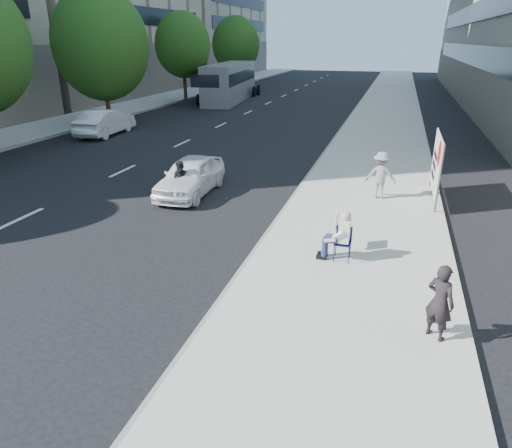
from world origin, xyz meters
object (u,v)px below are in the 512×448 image
(white_sedan_mid, at_px, (105,122))
(seated_protester, at_px, (339,233))
(white_sedan_near, at_px, (190,176))
(motorcycle, at_px, (182,183))
(pedestrian_woman, at_px, (440,302))
(bus, at_px, (230,82))
(jogger, at_px, (381,175))
(protest_banner, at_px, (437,163))

(white_sedan_mid, bearing_deg, seated_protester, 135.89)
(seated_protester, xyz_separation_m, white_sedan_near, (-5.96, 4.23, -0.19))
(white_sedan_near, relative_size, motorcycle, 1.95)
(pedestrian_woman, distance_m, bus, 37.53)
(jogger, xyz_separation_m, bus, (-14.81, 25.79, 0.67))
(jogger, bearing_deg, white_sedan_near, 7.37)
(white_sedan_near, bearing_deg, bus, 104.96)
(jogger, relative_size, white_sedan_near, 0.41)
(white_sedan_mid, distance_m, bus, 18.03)
(bus, bearing_deg, protest_banner, -63.58)
(pedestrian_woman, relative_size, white_sedan_mid, 0.33)
(pedestrian_woman, relative_size, white_sedan_near, 0.37)
(seated_protester, bearing_deg, motorcycle, 149.91)
(jogger, xyz_separation_m, white_sedan_mid, (-16.29, 7.85, -0.21))
(seated_protester, height_order, jogger, jogger)
(motorcycle, xyz_separation_m, bus, (-8.12, 27.64, 1.00))
(seated_protester, xyz_separation_m, protest_banner, (2.55, 5.81, 0.53))
(pedestrian_woman, xyz_separation_m, white_sedan_near, (-8.14, 6.99, -0.22))
(seated_protester, relative_size, protest_banner, 0.43)
(pedestrian_woman, distance_m, white_sedan_mid, 23.79)
(seated_protester, relative_size, white_sedan_near, 0.33)
(white_sedan_near, xyz_separation_m, motorcycle, (0.03, -0.79, -0.04))
(white_sedan_near, height_order, motorcycle, motorcycle)
(jogger, relative_size, bus, 0.13)
(jogger, bearing_deg, protest_banner, -164.93)
(seated_protester, relative_size, motorcycle, 0.64)
(white_sedan_near, bearing_deg, protest_banner, 8.73)
(jogger, xyz_separation_m, white_sedan_near, (-6.72, -1.05, -0.29))
(pedestrian_woman, bearing_deg, white_sedan_near, -4.08)
(jogger, bearing_deg, white_sedan_mid, -27.24)
(seated_protester, relative_size, white_sedan_mid, 0.28)
(seated_protester, distance_m, bus, 34.11)
(seated_protester, height_order, bus, bus)
(motorcycle, distance_m, bus, 28.82)
(protest_banner, relative_size, motorcycle, 1.50)
(white_sedan_mid, bearing_deg, white_sedan_near, 133.17)
(jogger, distance_m, pedestrian_woman, 8.16)
(jogger, bearing_deg, pedestrian_woman, 98.46)
(white_sedan_near, xyz_separation_m, white_sedan_mid, (-9.56, 8.90, 0.08))
(jogger, distance_m, white_sedan_near, 6.81)
(white_sedan_near, distance_m, white_sedan_mid, 13.06)
(seated_protester, distance_m, white_sedan_mid, 20.33)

